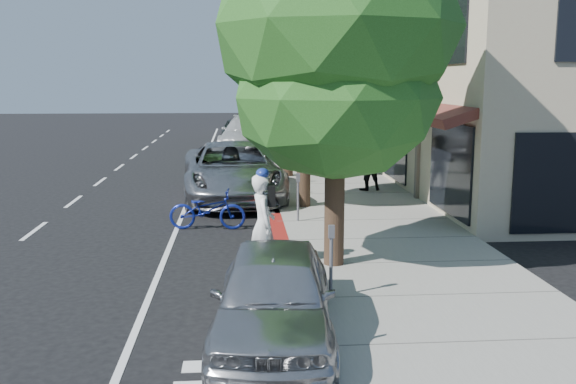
{
  "coord_description": "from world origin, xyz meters",
  "views": [
    {
      "loc": [
        -0.99,
        -14.35,
        3.81
      ],
      "look_at": [
        0.1,
        -0.42,
        1.35
      ],
      "focal_mm": 40.0,
      "sensor_mm": 36.0,
      "label": 1
    }
  ],
  "objects": [
    {
      "name": "silver_suv",
      "position": [
        -1.19,
        6.02,
        0.91
      ],
      "size": [
        3.49,
        6.74,
        1.82
      ],
      "primitive_type": "imported",
      "rotation": [
        0.0,
        0.0,
        0.07
      ],
      "color": "#9D9EA1",
      "rests_on": "ground"
    },
    {
      "name": "near_car_a",
      "position": [
        -0.5,
        -5.5,
        0.72
      ],
      "size": [
        2.07,
        4.38,
        1.45
      ],
      "primitive_type": "imported",
      "rotation": [
        0.0,
        0.0,
        -0.09
      ],
      "color": "#A7A8AC",
      "rests_on": "ground"
    },
    {
      "name": "street_tree_3",
      "position": [
        0.9,
        16.0,
        4.48
      ],
      "size": [
        4.52,
        4.52,
        7.28
      ],
      "color": "black",
      "rests_on": "ground"
    },
    {
      "name": "bicycle",
      "position": [
        -1.8,
        1.88,
        0.51
      ],
      "size": [
        2.01,
        0.86,
        1.03
      ],
      "primitive_type": "imported",
      "rotation": [
        0.0,
        0.0,
        1.48
      ],
      "color": "navy",
      "rests_on": "ground"
    },
    {
      "name": "street_tree_0",
      "position": [
        0.9,
        -2.0,
        4.66
      ],
      "size": [
        4.75,
        4.75,
        7.59
      ],
      "color": "black",
      "rests_on": "ground"
    },
    {
      "name": "curb_red_segment",
      "position": [
        0.0,
        1.0,
        0.07
      ],
      "size": [
        0.32,
        4.0,
        0.15
      ],
      "primitive_type": "cube",
      "color": "maroon",
      "rests_on": "ground"
    },
    {
      "name": "sidewalk",
      "position": [
        2.3,
        8.0,
        0.07
      ],
      "size": [
        4.6,
        56.0,
        0.15
      ],
      "primitive_type": "cube",
      "color": "gray",
      "rests_on": "ground"
    },
    {
      "name": "dark_suv_far",
      "position": [
        -0.87,
        22.9,
        0.81
      ],
      "size": [
        2.42,
        4.92,
        1.62
      ],
      "primitive_type": "imported",
      "rotation": [
        0.0,
        0.0,
        0.11
      ],
      "color": "black",
      "rests_on": "ground"
    },
    {
      "name": "dark_sedan",
      "position": [
        -1.24,
        9.93,
        0.67
      ],
      "size": [
        1.65,
        4.14,
        1.34
      ],
      "primitive_type": "imported",
      "rotation": [
        0.0,
        0.0,
        0.06
      ],
      "color": "black",
      "rests_on": "ground"
    },
    {
      "name": "street_tree_2",
      "position": [
        0.9,
        10.0,
        4.81
      ],
      "size": [
        4.36,
        4.36,
        7.67
      ],
      "color": "black",
      "rests_on": "ground"
    },
    {
      "name": "street_tree_5",
      "position": [
        0.9,
        28.0,
        4.56
      ],
      "size": [
        4.23,
        4.23,
        7.31
      ],
      "color": "black",
      "rests_on": "ground"
    },
    {
      "name": "street_tree_4",
      "position": [
        0.9,
        22.0,
        4.87
      ],
      "size": [
        3.92,
        3.92,
        7.62
      ],
      "color": "black",
      "rests_on": "ground"
    },
    {
      "name": "curb",
      "position": [
        0.0,
        8.0,
        0.07
      ],
      "size": [
        0.3,
        56.0,
        0.15
      ],
      "primitive_type": "cube",
      "color": "#9E998E",
      "rests_on": "ground"
    },
    {
      "name": "street_tree_1",
      "position": [
        0.9,
        4.0,
        4.36
      ],
      "size": [
        4.12,
        4.12,
        7.01
      ],
      "color": "black",
      "rests_on": "ground"
    },
    {
      "name": "storefront_building",
      "position": [
        9.6,
        18.0,
        3.5
      ],
      "size": [
        10.0,
        36.0,
        7.0
      ],
      "primitive_type": "cube",
      "color": "#C1B594",
      "rests_on": "ground"
    },
    {
      "name": "cyclist",
      "position": [
        -0.52,
        -1.96,
        0.99
      ],
      "size": [
        0.56,
        0.78,
        1.98
      ],
      "primitive_type": "imported",
      "rotation": [
        0.0,
        0.0,
        1.7
      ],
      "color": "white",
      "rests_on": "ground"
    },
    {
      "name": "pedestrian",
      "position": [
        3.29,
        6.53,
        1.07
      ],
      "size": [
        1.02,
        0.87,
        1.83
      ],
      "primitive_type": "imported",
      "rotation": [
        0.0,
        0.0,
        3.37
      ],
      "color": "black",
      "rests_on": "sidewalk"
    },
    {
      "name": "white_pickup",
      "position": [
        -0.5,
        20.06,
        0.92
      ],
      "size": [
        3.29,
        6.6,
        1.84
      ],
      "primitive_type": "imported",
      "rotation": [
        0.0,
        0.0,
        -0.12
      ],
      "color": "#BDBDBD",
      "rests_on": "ground"
    },
    {
      "name": "ground",
      "position": [
        0.0,
        0.0,
        0.0
      ],
      "size": [
        120.0,
        120.0,
        0.0
      ],
      "primitive_type": "plane",
      "color": "black",
      "rests_on": "ground"
    }
  ]
}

